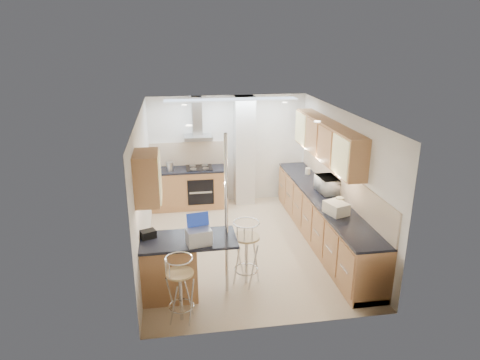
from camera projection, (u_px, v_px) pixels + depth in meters
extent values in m
plane|color=tan|center=(245.00, 245.00, 8.08)|extent=(4.80, 4.80, 0.00)
cube|color=silver|center=(228.00, 149.00, 9.92)|extent=(3.60, 0.04, 2.50)
cube|color=silver|center=(277.00, 244.00, 5.44)|extent=(3.60, 0.04, 2.50)
cube|color=silver|center=(143.00, 188.00, 7.41)|extent=(0.04, 4.80, 2.50)
cube|color=silver|center=(341.00, 178.00, 7.95)|extent=(0.04, 4.80, 2.50)
cube|color=silver|center=(246.00, 114.00, 7.28)|extent=(3.60, 4.80, 0.02)
cube|color=#AE7745|center=(327.00, 140.00, 8.09)|extent=(0.34, 3.00, 0.72)
cube|color=#AE7745|center=(147.00, 178.00, 5.97)|extent=(0.34, 0.62, 0.72)
cube|color=#EFE0C9|center=(340.00, 182.00, 7.97)|extent=(0.03, 4.40, 0.56)
cube|color=#EFE0C9|center=(187.00, 154.00, 9.79)|extent=(1.70, 0.03, 0.56)
cube|color=silver|center=(244.00, 151.00, 9.79)|extent=(0.45, 0.40, 2.50)
cube|color=#ABADB0|center=(198.00, 137.00, 9.47)|extent=(0.62, 0.48, 0.08)
cube|color=#ABADB0|center=(197.00, 116.00, 9.46)|extent=(0.22, 0.20, 0.88)
cylinder|color=silver|center=(226.00, 217.00, 6.25)|extent=(0.05, 0.05, 2.50)
cube|color=black|center=(201.00, 192.00, 9.51)|extent=(0.58, 0.02, 0.58)
cube|color=black|center=(199.00, 168.00, 9.65)|extent=(0.58, 0.50, 0.02)
cube|color=tan|center=(231.00, 100.00, 8.97)|extent=(2.80, 0.35, 0.02)
cube|color=#AE7745|center=(322.00, 219.00, 8.16)|extent=(0.60, 4.40, 0.88)
cube|color=black|center=(324.00, 196.00, 8.02)|extent=(0.63, 4.40, 0.04)
cube|color=#AE7745|center=(189.00, 189.00, 9.76)|extent=(1.70, 0.60, 0.88)
cube|color=black|center=(188.00, 169.00, 9.62)|extent=(1.70, 0.63, 0.04)
cube|color=#AE7745|center=(188.00, 268.00, 6.42)|extent=(1.35, 0.62, 0.90)
cube|color=black|center=(186.00, 240.00, 6.26)|extent=(1.47, 0.72, 0.04)
imported|color=white|center=(328.00, 185.00, 8.12)|extent=(0.41, 0.57, 0.30)
cube|color=#A2A6AA|center=(199.00, 237.00, 6.07)|extent=(0.38, 0.31, 0.23)
cube|color=black|center=(148.00, 234.00, 6.28)|extent=(0.25, 0.22, 0.12)
cylinder|color=beige|center=(321.00, 185.00, 8.30)|extent=(0.16, 0.16, 0.19)
cylinder|color=beige|center=(308.00, 171.00, 9.22)|extent=(0.14, 0.14, 0.14)
cylinder|color=beige|center=(339.00, 203.00, 7.34)|extent=(0.17, 0.17, 0.21)
cylinder|color=white|center=(342.00, 208.00, 7.27)|extent=(0.12, 0.12, 0.12)
cube|color=beige|center=(336.00, 208.00, 7.16)|extent=(0.40, 0.45, 0.20)
cylinder|color=#ABADB0|center=(170.00, 166.00, 9.40)|extent=(0.16, 0.16, 0.21)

